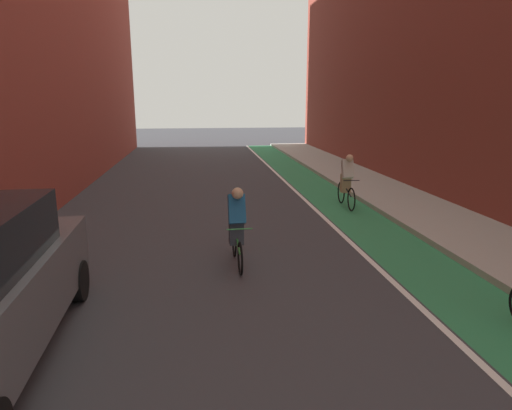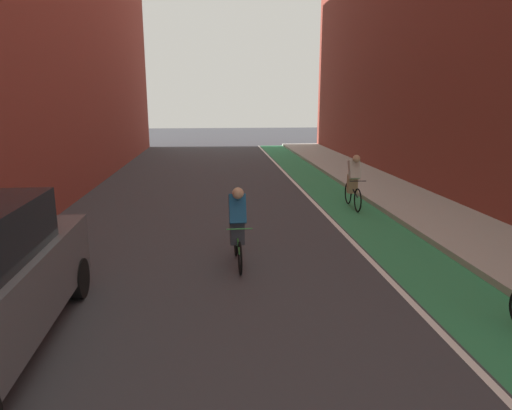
{
  "view_description": "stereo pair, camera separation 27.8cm",
  "coord_description": "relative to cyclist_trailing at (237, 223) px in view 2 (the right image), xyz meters",
  "views": [
    {
      "loc": [
        -0.61,
        4.38,
        3.2
      ],
      "look_at": [
        0.41,
        12.34,
        1.31
      ],
      "focal_mm": 31.57,
      "sensor_mm": 36.0,
      "label": 1
    },
    {
      "loc": [
        -0.33,
        4.35,
        3.2
      ],
      "look_at": [
        0.41,
        12.34,
        1.31
      ],
      "focal_mm": 31.57,
      "sensor_mm": 36.0,
      "label": 2
    }
  ],
  "objects": [
    {
      "name": "cyclist_trailing",
      "position": [
        0.0,
        0.0,
        0.0
      ],
      "size": [
        0.48,
        1.68,
        1.6
      ],
      "color": "black",
      "rests_on": "ground"
    },
    {
      "name": "ground_plane",
      "position": [
        -0.09,
        2.3,
        -0.84
      ],
      "size": [
        84.03,
        84.03,
        0.0
      ],
      "primitive_type": "plane",
      "color": "#38383D"
    },
    {
      "name": "lane_divider_stripe",
      "position": [
        2.71,
        4.3,
        -0.84
      ],
      "size": [
        0.12,
        38.2,
        0.0
      ],
      "primitive_type": "cube",
      "color": "white",
      "rests_on": "ground"
    },
    {
      "name": "bike_lane_paint",
      "position": [
        3.61,
        4.3,
        -0.84
      ],
      "size": [
        1.6,
        38.2,
        0.0
      ],
      "primitive_type": "cube",
      "color": "#2D8451",
      "rests_on": "ground"
    },
    {
      "name": "sidewalk_right",
      "position": [
        5.67,
        4.3,
        -0.77
      ],
      "size": [
        2.51,
        38.2,
        0.14
      ],
      "primitive_type": "cube",
      "color": "#A8A59E",
      "rests_on": "ground"
    },
    {
      "name": "cyclist_far",
      "position": [
        3.72,
        4.52,
        0.01
      ],
      "size": [
        0.48,
        1.74,
        1.63
      ],
      "color": "black",
      "rests_on": "ground"
    }
  ]
}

